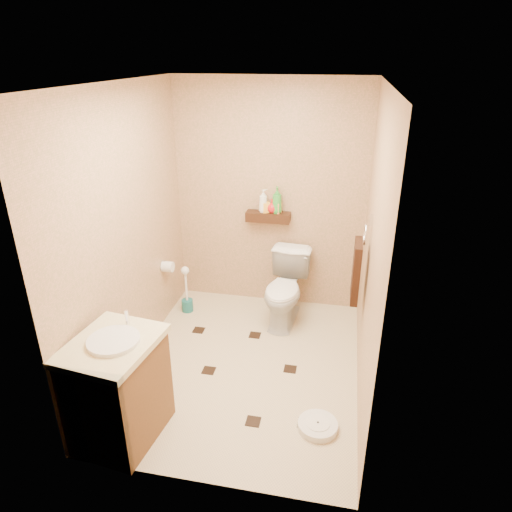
# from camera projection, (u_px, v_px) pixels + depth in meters

# --- Properties ---
(ground) EXTENTS (2.50, 2.50, 0.00)m
(ground) POSITION_uv_depth(u_px,v_px,m) (245.00, 366.00, 4.12)
(ground) COLOR tan
(ground) RESTS_ON ground
(wall_back) EXTENTS (2.00, 0.04, 2.40)m
(wall_back) POSITION_uv_depth(u_px,v_px,m) (270.00, 198.00, 4.75)
(wall_back) COLOR tan
(wall_back) RESTS_ON ground
(wall_front) EXTENTS (2.00, 0.04, 2.40)m
(wall_front) POSITION_uv_depth(u_px,v_px,m) (193.00, 329.00, 2.51)
(wall_front) COLOR tan
(wall_front) RESTS_ON ground
(wall_left) EXTENTS (0.04, 2.50, 2.40)m
(wall_left) POSITION_uv_depth(u_px,v_px,m) (126.00, 234.00, 3.81)
(wall_left) COLOR tan
(wall_left) RESTS_ON ground
(wall_right) EXTENTS (0.04, 2.50, 2.40)m
(wall_right) POSITION_uv_depth(u_px,v_px,m) (372.00, 253.00, 3.45)
(wall_right) COLOR tan
(wall_right) RESTS_ON ground
(ceiling) EXTENTS (2.00, 2.50, 0.02)m
(ceiling) POSITION_uv_depth(u_px,v_px,m) (241.00, 83.00, 3.14)
(ceiling) COLOR white
(ceiling) RESTS_ON wall_back
(wall_shelf) EXTENTS (0.46, 0.14, 0.10)m
(wall_shelf) POSITION_uv_depth(u_px,v_px,m) (268.00, 217.00, 4.75)
(wall_shelf) COLOR #3C1B10
(wall_shelf) RESTS_ON wall_back
(floor_accents) EXTENTS (1.30, 1.25, 0.01)m
(floor_accents) POSITION_uv_depth(u_px,v_px,m) (249.00, 371.00, 4.05)
(floor_accents) COLOR black
(floor_accents) RESTS_ON ground
(toilet) EXTENTS (0.47, 0.75, 0.73)m
(toilet) POSITION_uv_depth(u_px,v_px,m) (285.00, 289.00, 4.67)
(toilet) COLOR white
(toilet) RESTS_ON ground
(vanity) EXTENTS (0.63, 0.73, 0.94)m
(vanity) POSITION_uv_depth(u_px,v_px,m) (118.00, 388.00, 3.23)
(vanity) COLOR brown
(vanity) RESTS_ON ground
(bathroom_scale) EXTENTS (0.31, 0.31, 0.06)m
(bathroom_scale) POSITION_uv_depth(u_px,v_px,m) (318.00, 426.00, 3.42)
(bathroom_scale) COLOR white
(bathroom_scale) RESTS_ON ground
(toilet_brush) EXTENTS (0.12, 0.12, 0.53)m
(toilet_brush) POSITION_uv_depth(u_px,v_px,m) (187.00, 296.00, 4.92)
(toilet_brush) COLOR #1A666A
(toilet_brush) RESTS_ON ground
(towel_ring) EXTENTS (0.12, 0.30, 0.76)m
(towel_ring) POSITION_uv_depth(u_px,v_px,m) (357.00, 268.00, 3.80)
(towel_ring) COLOR silver
(towel_ring) RESTS_ON wall_right
(toilet_paper) EXTENTS (0.12, 0.11, 0.12)m
(toilet_paper) POSITION_uv_depth(u_px,v_px,m) (168.00, 267.00, 4.63)
(toilet_paper) COLOR white
(toilet_paper) RESTS_ON wall_left
(bottle_a) EXTENTS (0.13, 0.13, 0.24)m
(bottle_a) POSITION_uv_depth(u_px,v_px,m) (263.00, 201.00, 4.69)
(bottle_a) COLOR white
(bottle_a) RESTS_ON wall_shelf
(bottle_b) EXTENTS (0.10, 0.10, 0.16)m
(bottle_b) POSITION_uv_depth(u_px,v_px,m) (266.00, 205.00, 4.70)
(bottle_b) COLOR yellow
(bottle_b) RESTS_ON wall_shelf
(bottle_c) EXTENTS (0.15, 0.15, 0.15)m
(bottle_c) POSITION_uv_depth(u_px,v_px,m) (273.00, 206.00, 4.69)
(bottle_c) COLOR red
(bottle_c) RESTS_ON wall_shelf
(bottle_d) EXTENTS (0.12, 0.12, 0.27)m
(bottle_d) POSITION_uv_depth(u_px,v_px,m) (277.00, 200.00, 4.66)
(bottle_d) COLOR green
(bottle_d) RESTS_ON wall_shelf
(bottle_e) EXTENTS (0.10, 0.10, 0.16)m
(bottle_e) POSITION_uv_depth(u_px,v_px,m) (277.00, 205.00, 4.68)
(bottle_e) COLOR #FD9F54
(bottle_e) RESTS_ON wall_shelf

